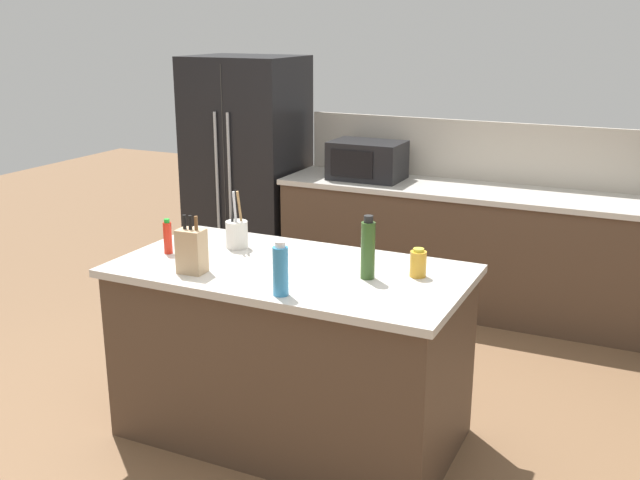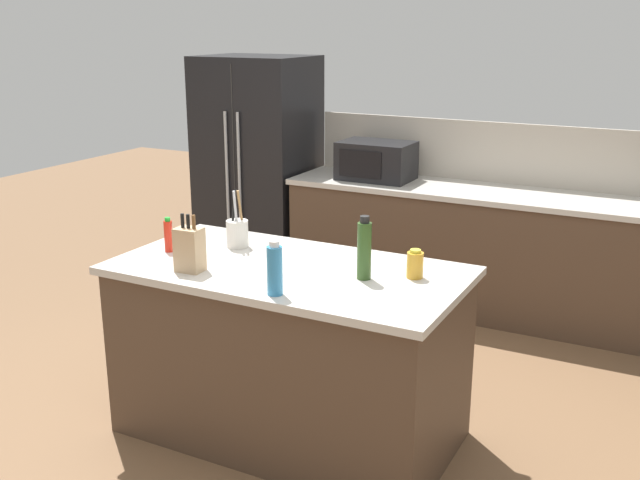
{
  "view_description": "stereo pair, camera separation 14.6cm",
  "coord_description": "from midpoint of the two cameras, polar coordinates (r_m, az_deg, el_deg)",
  "views": [
    {
      "loc": [
        1.67,
        -3.17,
        2.14
      ],
      "look_at": [
        0.0,
        0.35,
        0.99
      ],
      "focal_mm": 42.0,
      "sensor_mm": 36.0,
      "label": 1
    },
    {
      "loc": [
        1.8,
        -3.1,
        2.14
      ],
      "look_at": [
        0.0,
        0.35,
        0.99
      ],
      "focal_mm": 42.0,
      "sensor_mm": 36.0,
      "label": 2
    }
  ],
  "objects": [
    {
      "name": "refrigerator",
      "position": [
        6.44,
        -6.22,
        5.5
      ],
      "size": [
        0.91,
        0.75,
        1.86
      ],
      "color": "black",
      "rests_on": "ground_plane"
    },
    {
      "name": "kitchen_island",
      "position": [
        3.95,
        -3.27,
        -8.54
      ],
      "size": [
        1.78,
        0.94,
        0.94
      ],
      "color": "#4C3828",
      "rests_on": "ground_plane"
    },
    {
      "name": "knife_block",
      "position": [
        3.72,
        -10.86,
        -0.8
      ],
      "size": [
        0.14,
        0.11,
        0.29
      ],
      "rotation": [
        0.0,
        0.0,
        0.06
      ],
      "color": "tan",
      "rests_on": "kitchen_island"
    },
    {
      "name": "honey_jar",
      "position": [
        3.64,
        6.35,
        -1.79
      ],
      "size": [
        0.08,
        0.08,
        0.14
      ],
      "color": "gold",
      "rests_on": "kitchen_island"
    },
    {
      "name": "hot_sauce_bottle",
      "position": [
        4.07,
        -12.54,
        0.21
      ],
      "size": [
        0.05,
        0.05,
        0.19
      ],
      "color": "red",
      "rests_on": "kitchen_island"
    },
    {
      "name": "ground_plane",
      "position": [
        4.17,
        -3.16,
        -14.43
      ],
      "size": [
        14.0,
        14.0,
        0.0
      ],
      "primitive_type": "plane",
      "color": "brown"
    },
    {
      "name": "olive_oil_bottle",
      "position": [
        3.57,
        2.51,
        -0.7
      ],
      "size": [
        0.07,
        0.07,
        0.31
      ],
      "color": "#2D4C1E",
      "rests_on": "kitchen_island"
    },
    {
      "name": "wall_backsplash",
      "position": [
        5.91,
        11.07,
        6.69
      ],
      "size": [
        2.75,
        0.03,
        0.46
      ],
      "primitive_type": "cube",
      "color": "#B2A899",
      "rests_on": "back_counter_run"
    },
    {
      "name": "microwave",
      "position": [
        5.86,
        2.9,
        6.08
      ],
      "size": [
        0.56,
        0.39,
        0.29
      ],
      "color": "black",
      "rests_on": "back_counter_run"
    },
    {
      "name": "back_counter_run",
      "position": [
        5.77,
        9.9,
        -0.62
      ],
      "size": [
        2.79,
        0.66,
        0.94
      ],
      "color": "#4C3828",
      "rests_on": "ground_plane"
    },
    {
      "name": "utensil_crock",
      "position": [
        4.1,
        -7.37,
        0.5
      ],
      "size": [
        0.12,
        0.12,
        0.32
      ],
      "color": "beige",
      "rests_on": "kitchen_island"
    },
    {
      "name": "dish_soap_bottle",
      "position": [
        3.36,
        -4.27,
        -2.3
      ],
      "size": [
        0.07,
        0.07,
        0.25
      ],
      "color": "#3384BC",
      "rests_on": "kitchen_island"
    }
  ]
}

